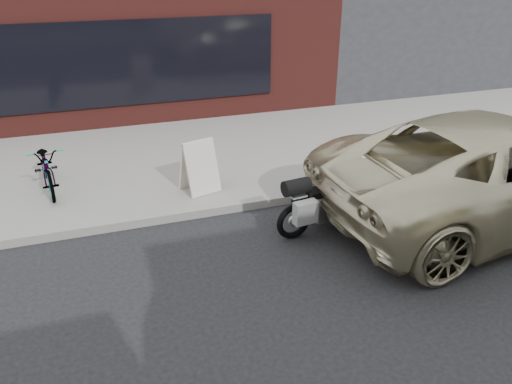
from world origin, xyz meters
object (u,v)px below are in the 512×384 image
(sandwich_sign, at_px, (199,166))
(motorcycle, at_px, (324,202))
(minivan, at_px, (500,168))
(bicycle_front, at_px, (47,166))

(sandwich_sign, bearing_deg, motorcycle, -65.16)
(motorcycle, bearing_deg, minivan, -15.47)
(bicycle_front, height_order, sandwich_sign, sandwich_sign)
(bicycle_front, bearing_deg, motorcycle, -41.04)
(bicycle_front, distance_m, sandwich_sign, 2.77)
(minivan, bearing_deg, sandwich_sign, 61.52)
(minivan, height_order, sandwich_sign, minivan)
(motorcycle, distance_m, bicycle_front, 5.05)
(bicycle_front, relative_size, sandwich_sign, 1.80)
(sandwich_sign, bearing_deg, minivan, -42.52)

